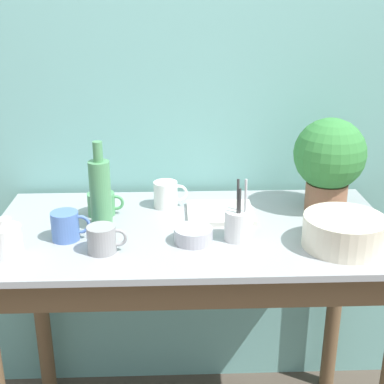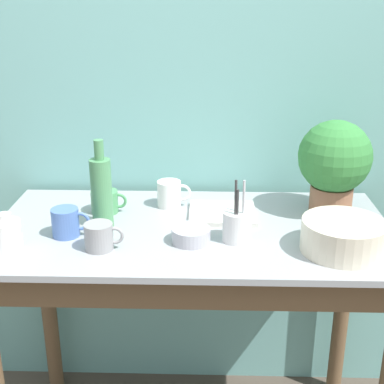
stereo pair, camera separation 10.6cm
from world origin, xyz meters
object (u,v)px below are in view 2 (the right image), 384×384
Objects in this scene: potted_plant at (334,162)px; bottle_tall at (101,191)px; mug_blue at (66,222)px; mug_green at (105,202)px; mug_white at (170,194)px; bowl_small_steel at (191,235)px; bowl_wash_large at (343,236)px; mug_grey at (100,236)px; tray_board at (222,213)px; bottle_short at (7,235)px; utensil_cup at (237,226)px.

bottle_tall is at bearing -170.46° from potted_plant.
mug_green is at bearing 66.19° from mug_blue.
mug_white is 1.01× the size of bowl_small_steel.
bowl_wash_large is 1.97× the size of mug_green.
mug_grey is at bearing -82.92° from mug_green.
bowl_small_steel is at bearing 173.85° from bowl_wash_large.
mug_green reaches higher than bowl_small_steel.
mug_green reaches higher than tray_board.
mug_green is at bearing 97.08° from mug_grey.
bowl_wash_large reaches higher than mug_white.
mug_green is at bearing 159.80° from bowl_wash_large.
mug_grey is at bearing -144.48° from tray_board.
mug_grey is at bearing -36.25° from mug_blue.
utensil_cup reaches higher than bottle_short.
utensil_cup is at bearing 5.68° from bowl_small_steel.
mug_white is 1.00× the size of mug_blue.
bottle_tall is (-0.72, 0.16, 0.07)m from bowl_wash_large.
utensil_cup reaches higher than tray_board.
bowl_wash_large is at bearing -11.45° from utensil_cup.
mug_green is (-0.01, 0.11, -0.08)m from bottle_tall.
bottle_short is at bearing -172.69° from bowl_small_steel.
bottle_short reaches higher than mug_green.
bowl_wash_large is at bearing -36.50° from tray_board.
mug_green is 1.04× the size of bowl_small_steel.
utensil_cup is at bearing -50.82° from mug_white.
bowl_wash_large is 2.11× the size of bottle_short.
bottle_short is at bearing -145.84° from mug_blue.
mug_blue is (-0.10, -0.08, -0.07)m from bottle_tall.
tray_board is at bearing -175.04° from potted_plant.
bottle_tall is 0.31m from bottle_short.
bottle_short is 0.57m from mug_white.
potted_plant reaches higher than bowl_small_steel.
bowl_small_steel is at bearing -73.92° from mug_white.
bottle_tall is at bearing -83.11° from mug_green.
mug_green is (0.23, 0.29, -0.01)m from bottle_short.
mug_grey is (0.12, -0.09, -0.00)m from mug_blue.
bowl_small_steel is 0.60× the size of utensil_cup.
mug_green is (-0.76, -0.01, -0.14)m from potted_plant.
mug_blue is at bearing 177.94° from utensil_cup.
mug_blue reaches higher than mug_grey.
potted_plant is 1.13× the size of bottle_tall.
mug_grey reaches higher than tray_board.
potted_plant reaches higher than mug_blue.
bottle_short is 0.37m from mug_green.
tray_board is (-0.04, 0.19, -0.04)m from utensil_cup.
bowl_small_steel is at bearing -4.85° from mug_blue.
bowl_wash_large is 2.04× the size of mug_blue.
bottle_tall is 0.18m from mug_grey.
mug_green is at bearing 177.16° from tray_board.
bottle_tall reaches higher than bottle_short.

